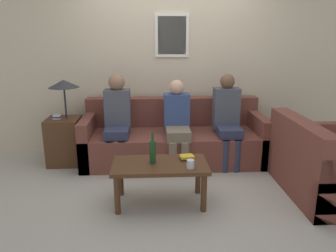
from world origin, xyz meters
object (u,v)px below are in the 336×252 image
couch_main (174,140)px  couch_side (324,168)px  coffee_table (160,170)px  wine_bottle (153,152)px  drinking_glass (190,164)px  person_left (117,117)px  person_middle (177,121)px  person_right (227,117)px

couch_main → couch_side: size_ratio=1.91×
couch_main → coffee_table: 1.26m
couch_main → wine_bottle: (-0.30, -1.22, 0.28)m
wine_bottle → drinking_glass: size_ratio=3.91×
person_left → person_middle: size_ratio=1.07×
person_left → couch_main: bearing=9.9°
person_left → person_middle: (0.79, -0.06, -0.05)m
person_left → person_right: 1.47m
couch_main → couch_side: 1.93m
person_left → couch_side: bearing=-22.4°
coffee_table → drinking_glass: (0.30, -0.14, 0.11)m
wine_bottle → person_right: size_ratio=0.27×
coffee_table → drinking_glass: size_ratio=11.45×
person_left → coffee_table: bearing=-64.3°
couch_side → wine_bottle: 1.91m
drinking_glass → person_left: bearing=123.7°
wine_bottle → person_left: person_left is taller
person_right → person_left: bearing=178.8°
couch_main → person_left: size_ratio=2.02×
wine_bottle → person_middle: 1.09m
drinking_glass → person_middle: size_ratio=0.07×
couch_side → wine_bottle: size_ratio=3.88×
coffee_table → couch_main: bearing=79.6°
person_middle → wine_bottle: bearing=-107.9°
couch_main → coffee_table: bearing=-100.4°
person_left → person_right: size_ratio=1.01×
wine_bottle → person_left: bearing=112.7°
person_middle → person_left: bearing=176.0°
person_left → person_middle: person_left is taller
couch_main → couch_side: bearing=-34.7°
couch_main → wine_bottle: couch_main is taller
drinking_glass → wine_bottle: bearing=158.0°
couch_side → coffee_table: couch_side is taller
couch_main → person_left: (-0.76, -0.13, 0.37)m
couch_main → drinking_glass: size_ratio=29.02×
drinking_glass → person_left: person_left is taller
coffee_table → couch_side: bearing=4.2°
coffee_table → person_right: bearing=48.9°
couch_main → person_right: person_right is taller
person_left → drinking_glass: bearing=-56.3°
drinking_glass → person_middle: bearing=91.7°
couch_main → wine_bottle: bearing=-103.8°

